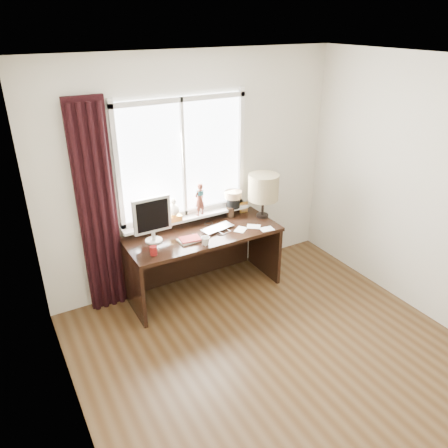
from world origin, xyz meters
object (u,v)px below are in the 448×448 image
laptop (218,228)px  red_cup (154,251)px  desk (199,248)px  monitor (152,217)px  mug (205,241)px  table_lamp (263,188)px

laptop → red_cup: size_ratio=3.99×
desk → monitor: monitor is taller
laptop → mug: size_ratio=3.94×
mug → monitor: 0.60m
laptop → table_lamp: table_lamp is taller
desk → monitor: (-0.54, -0.02, 0.52)m
laptop → red_cup: bearing=-177.6°
mug → red_cup: size_ratio=1.01×
red_cup → desk: 0.77m
red_cup → laptop: bearing=12.4°
red_cup → table_lamp: table_lamp is taller
mug → red_cup: 0.55m
red_cup → monitor: monitor is taller
red_cup → monitor: 0.37m
table_lamp → monitor: bearing=177.8°
laptop → monitor: 0.77m
mug → desk: bearing=74.0°
monitor → desk: bearing=2.1°
mug → desk: mug is taller
laptop → monitor: (-0.71, 0.09, 0.26)m
laptop → table_lamp: bearing=-6.3°
table_lamp → mug: bearing=-162.3°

